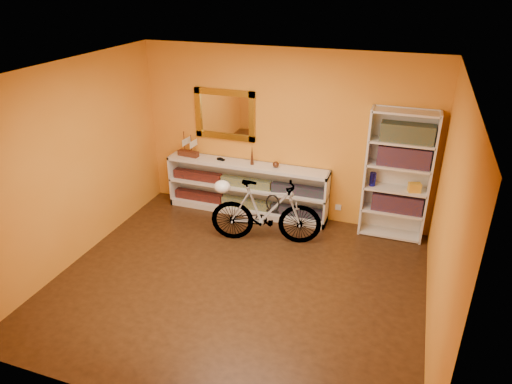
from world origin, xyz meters
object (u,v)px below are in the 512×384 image
(bookcase, at_px, (397,176))
(bicycle, at_px, (266,212))
(helmet, at_px, (222,187))
(console_unit, at_px, (247,188))

(bookcase, xyz_separation_m, bicycle, (-1.68, -0.77, -0.48))
(bookcase, height_order, helmet, bookcase)
(bookcase, xyz_separation_m, helmet, (-2.28, -0.90, -0.12))
(console_unit, bearing_deg, bicycle, -52.80)
(console_unit, height_order, helmet, helmet)
(console_unit, bearing_deg, bookcase, 0.64)
(bicycle, xyz_separation_m, helmet, (-0.60, -0.13, 0.36))
(helmet, bearing_deg, bicycle, 12.40)
(console_unit, relative_size, bookcase, 1.37)
(console_unit, distance_m, bicycle, 0.94)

